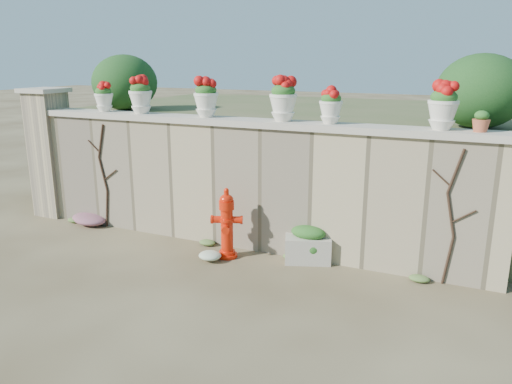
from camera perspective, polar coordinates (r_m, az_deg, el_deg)
The scene contains 21 objects.
ground at distance 7.00m, azimuth -8.18°, elevation -10.70°, with size 80.00×80.00×0.00m, color #493A24.
stone_wall at distance 8.14m, azimuth -1.65°, elevation 0.64°, with size 8.00×0.40×2.00m, color tan.
wall_cap at distance 7.94m, azimuth -1.71°, elevation 7.99°, with size 8.10×0.52×0.10m, color #BEB4A1.
gate_pillar at distance 10.55m, azimuth -22.42°, elevation 4.26°, with size 0.72×0.72×2.48m.
raised_fill at distance 11.04m, azimuth 5.68°, elevation 4.40°, with size 9.00×6.00×2.00m, color #384C23.
back_shrub_left at distance 10.64m, azimuth -14.76°, elevation 12.01°, with size 1.30×1.30×1.10m, color #143814.
back_shrub_right at distance 8.29m, azimuth 24.31°, elevation 10.46°, with size 1.30×1.30×1.10m, color #143814.
vine_left at distance 9.43m, azimuth -17.02°, elevation 1.92°, with size 0.60×0.04×1.91m.
vine_right at distance 7.16m, azimuth 21.43°, elevation -2.54°, with size 0.60×0.04×1.91m.
fire_hydrant at distance 7.73m, azimuth -3.36°, elevation -3.58°, with size 0.48×0.34×1.11m.
planter_box at distance 7.69m, azimuth 5.95°, elevation -6.05°, with size 0.79×0.62×0.57m.
green_shrub at distance 7.68m, azimuth 6.06°, elevation -5.95°, with size 0.60×0.54×0.57m, color #1E5119.
magenta_clump at distance 9.90m, azimuth -18.53°, elevation -2.83°, with size 0.90×0.60×0.24m, color #AD227C.
white_flowers at distance 7.77m, azimuth -5.40°, elevation -7.11°, with size 0.57×0.46×0.21m, color white.
urn_pot_0 at distance 9.43m, azimuth -17.00°, elevation 10.33°, with size 0.33×0.33×0.52m.
urn_pot_1 at distance 8.92m, azimuth -13.05°, elevation 10.70°, with size 0.40×0.40×0.62m.
urn_pot_2 at distance 8.20m, azimuth -5.73°, elevation 10.66°, with size 0.40×0.40×0.62m.
urn_pot_3 at distance 7.62m, azimuth 3.13°, elevation 10.50°, with size 0.42×0.42×0.65m.
urn_pot_4 at distance 7.39m, azimuth 8.54°, elevation 9.74°, with size 0.34×0.34×0.53m.
urn_pot_5 at distance 7.12m, azimuth 20.59°, elevation 9.15°, with size 0.40×0.40×0.63m.
terracotta_pot at distance 7.12m, azimuth 24.32°, elevation 7.26°, with size 0.22×0.22×0.27m.
Camera 1 is at (3.47, -5.28, 3.02)m, focal length 35.00 mm.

